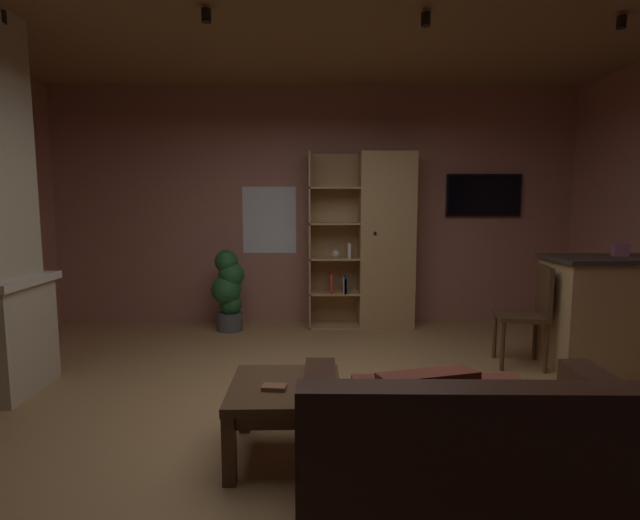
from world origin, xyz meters
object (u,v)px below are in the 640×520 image
Objects in this scene: coffee_table at (286,398)px; wall_mounted_tv at (484,195)px; dining_chair at (530,309)px; bookshelf_cabinet at (379,242)px; kitchen_bar_counter at (625,313)px; leather_couch at (468,478)px; table_book_0 at (274,387)px; potted_floor_plant at (229,289)px; tissue_box at (620,250)px.

wall_mounted_tv reaches higher than coffee_table.
dining_chair reaches higher than coffee_table.
wall_mounted_tv is (1.31, 0.21, 0.55)m from bookshelf_cabinet.
kitchen_bar_counter is 3.06m from leather_couch.
kitchen_bar_counter is 2.17m from wall_mounted_tv.
kitchen_bar_counter is 3.27m from coffee_table.
coffee_table is at bearing -144.76° from dining_chair.
bookshelf_cabinet is 15.36× the size of table_book_0.
coffee_table is (-0.82, 0.76, 0.04)m from leather_couch.
potted_floor_plant is 1.03× the size of wall_mounted_tv.
bookshelf_cabinet is 17.21× the size of tissue_box.
wall_mounted_tv is (1.46, 3.96, 1.27)m from leather_couch.
wall_mounted_tv is at bearing 84.97° from dining_chair.
table_book_0 is 0.15× the size of wall_mounted_tv.
potted_floor_plant reaches higher than dining_chair.
tissue_box is at bearing 27.98° from table_book_0.
dining_chair is at bearing 179.43° from tissue_box.
leather_couch is 1.62× the size of wall_mounted_tv.
leather_couch reaches higher than coffee_table.
table_book_0 is 0.15× the size of dining_chair.
kitchen_bar_counter reaches higher than coffee_table.
tissue_box is 0.08× the size of leather_couch.
kitchen_bar_counter is at bearing 26.50° from table_book_0.
coffee_table is 0.14m from table_book_0.
tissue_box is at bearing 118.32° from kitchen_bar_counter.
bookshelf_cabinet reaches higher than tissue_box.
leather_couch is at bearing -120.02° from dining_chair.
bookshelf_cabinet is 2.19× the size of potted_floor_plant.
tissue_box reaches higher than kitchen_bar_counter.
potted_floor_plant reaches higher than table_book_0.
table_book_0 is 4.17m from wall_mounted_tv.
dining_chair reaches higher than table_book_0.
dining_chair is at bearing 35.24° from coffee_table.
wall_mounted_tv reaches higher than tissue_box.
coffee_table is 2.62m from dining_chair.
bookshelf_cabinet reaches higher than dining_chair.
tissue_box is 0.13× the size of wall_mounted_tv.
wall_mounted_tv is at bearing 9.13° from bookshelf_cabinet.
coffee_table is at bearing 136.98° from leather_couch.
kitchen_bar_counter is at bearing -69.38° from wall_mounted_tv.
wall_mounted_tv is (2.34, 3.27, 1.13)m from table_book_0.
kitchen_bar_counter is at bearing -38.29° from bookshelf_cabinet.
bookshelf_cabinet is at bearing 5.96° from potted_floor_plant.
bookshelf_cabinet reaches higher than wall_mounted_tv.
wall_mounted_tv is at bearing 54.47° from coffee_table.
table_book_0 is 2.70m from dining_chair.
potted_floor_plant is at bearing 114.42° from leather_couch.
leather_couch is (-2.13, -2.19, -0.20)m from kitchen_bar_counter.
coffee_table is 0.73× the size of dining_chair.
tissue_box reaches higher than leather_couch.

